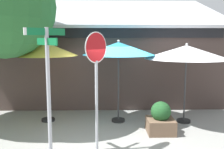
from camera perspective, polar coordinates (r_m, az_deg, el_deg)
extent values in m
cube|color=gray|center=(7.50, 0.29, -13.90)|extent=(28.00, 28.00, 0.10)
cube|color=#473833|center=(12.03, -0.52, 2.89)|extent=(8.98, 4.70, 3.34)
cube|color=silver|center=(11.89, -0.53, 13.85)|extent=(9.48, 5.21, 1.67)
cube|color=black|center=(9.58, -0.33, 9.47)|extent=(8.38, 0.16, 0.44)
cylinder|color=#A8AAB2|center=(6.13, -13.89, -3.99)|extent=(0.09, 0.09, 3.00)
cube|color=#116B38|center=(6.00, -14.35, 9.21)|extent=(0.73, 0.62, 0.16)
cube|color=#116B38|center=(6.00, -14.28, 7.11)|extent=(0.62, 0.73, 0.16)
cube|color=white|center=(5.79, -18.77, 9.09)|extent=(0.07, 0.06, 0.16)
cylinder|color=#A8AAB2|center=(6.19, -3.44, -7.28)|extent=(0.07, 0.07, 2.24)
cylinder|color=white|center=(5.97, -3.56, 6.02)|extent=(0.48, 0.56, 0.73)
cylinder|color=red|center=(5.97, -3.56, 6.02)|extent=(0.45, 0.53, 0.68)
cylinder|color=black|center=(9.01, -13.98, -9.71)|extent=(0.44, 0.44, 0.08)
cylinder|color=#333335|center=(8.75, -14.22, -2.94)|extent=(0.05, 0.05, 2.25)
cone|color=#EAD14C|center=(8.60, -14.52, 5.51)|extent=(2.07, 2.07, 0.43)
sphere|color=silver|center=(8.60, -14.58, 7.14)|extent=(0.08, 0.08, 0.08)
cylinder|color=black|center=(8.72, 1.40, -10.09)|extent=(0.44, 0.44, 0.08)
cylinder|color=#333335|center=(8.44, 1.43, -2.99)|extent=(0.05, 0.05, 2.28)
cone|color=#2D99BC|center=(8.29, 1.46, 5.82)|extent=(2.33, 2.33, 0.41)
sphere|color=silver|center=(8.28, 1.47, 7.45)|extent=(0.08, 0.08, 0.08)
cylinder|color=black|center=(8.96, 15.62, -9.88)|extent=(0.44, 0.44, 0.08)
cylinder|color=#333335|center=(8.70, 15.88, -3.36)|extent=(0.05, 0.05, 2.16)
cone|color=white|center=(8.55, 16.20, 4.83)|extent=(2.67, 2.67, 0.43)
sphere|color=silver|center=(8.54, 16.26, 6.46)|extent=(0.08, 0.08, 0.08)
sphere|color=#28602D|center=(8.22, -23.17, 13.88)|extent=(3.05, 3.05, 3.05)
cube|color=brown|center=(7.79, 10.71, -11.12)|extent=(0.78, 0.78, 0.43)
sphere|color=#1E4C23|center=(7.66, 10.79, -8.05)|extent=(0.58, 0.58, 0.58)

